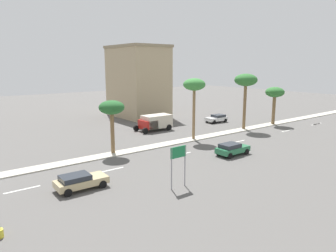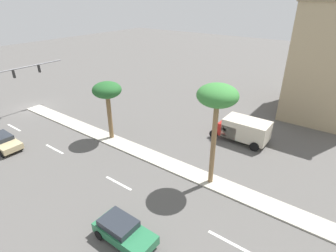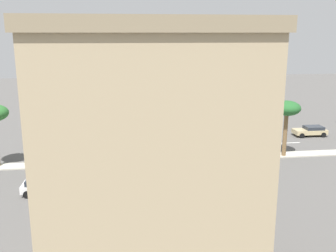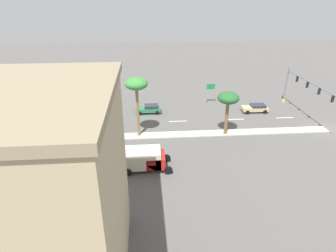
# 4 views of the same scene
# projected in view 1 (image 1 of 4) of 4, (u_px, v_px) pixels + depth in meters

# --- Properties ---
(ground_plane) EXTENTS (160.00, 160.00, 0.00)m
(ground_plane) POSITION_uv_depth(u_px,v_px,m) (197.00, 139.00, 42.99)
(ground_plane) COLOR #565451
(median_curb) EXTENTS (1.80, 70.26, 0.12)m
(median_curb) POSITION_uv_depth(u_px,v_px,m) (235.00, 131.00, 47.65)
(median_curb) COLOR #B7B2A3
(median_curb) RESTS_ON ground
(lane_stripe_center) EXTENTS (0.20, 2.80, 0.01)m
(lane_stripe_center) POSITION_uv_depth(u_px,v_px,m) (22.00, 190.00, 25.52)
(lane_stripe_center) COLOR silver
(lane_stripe_center) RESTS_ON ground
(lane_stripe_leading) EXTENTS (0.20, 2.80, 0.01)m
(lane_stripe_leading) POSITION_uv_depth(u_px,v_px,m) (111.00, 170.00, 30.26)
(lane_stripe_leading) COLOR silver
(lane_stripe_leading) RESTS_ON ground
(lane_stripe_near) EXTENTS (0.20, 2.80, 0.01)m
(lane_stripe_near) POSITION_uv_depth(u_px,v_px,m) (181.00, 154.00, 35.56)
(lane_stripe_near) COLOR silver
(lane_stripe_near) RESTS_ON ground
(lane_stripe_inboard) EXTENTS (0.20, 2.80, 0.01)m
(lane_stripe_inboard) POSITION_uv_depth(u_px,v_px,m) (237.00, 142.00, 41.27)
(lane_stripe_inboard) COLOR silver
(lane_stripe_inboard) RESTS_ON ground
(lane_stripe_mid) EXTENTS (0.20, 2.80, 0.01)m
(lane_stripe_mid) POSITION_uv_depth(u_px,v_px,m) (287.00, 131.00, 48.13)
(lane_stripe_mid) COLOR silver
(lane_stripe_mid) RESTS_ON ground
(lane_stripe_right) EXTENTS (0.20, 2.80, 0.01)m
(lane_stripe_right) POSITION_uv_depth(u_px,v_px,m) (316.00, 124.00, 53.27)
(lane_stripe_right) COLOR silver
(lane_stripe_right) RESTS_ON ground
(lane_stripe_left) EXTENTS (0.20, 2.80, 0.01)m
(lane_stripe_left) POSITION_uv_depth(u_px,v_px,m) (317.00, 124.00, 53.58)
(lane_stripe_left) COLOR silver
(lane_stripe_left) RESTS_ON ground
(directional_road_sign) EXTENTS (0.10, 1.56, 3.50)m
(directional_road_sign) POSITION_uv_depth(u_px,v_px,m) (178.00, 158.00, 25.46)
(directional_road_sign) COLOR gray
(directional_road_sign) RESTS_ON ground
(commercial_building) EXTENTS (11.75, 8.20, 13.45)m
(commercial_building) POSITION_uv_depth(u_px,v_px,m) (138.00, 81.00, 60.29)
(commercial_building) COLOR tan
(commercial_building) RESTS_ON ground
(palm_tree_near) EXTENTS (2.83, 2.83, 5.96)m
(palm_tree_near) POSITION_uv_depth(u_px,v_px,m) (112.00, 109.00, 34.80)
(palm_tree_near) COLOR brown
(palm_tree_near) RESTS_ON median_curb
(palm_tree_trailing) EXTENTS (2.91, 2.91, 8.06)m
(palm_tree_trailing) POSITION_uv_depth(u_px,v_px,m) (194.00, 86.00, 41.16)
(palm_tree_trailing) COLOR olive
(palm_tree_trailing) RESTS_ON median_curb
(palm_tree_far) EXTENTS (3.43, 3.43, 8.47)m
(palm_tree_far) POSITION_uv_depth(u_px,v_px,m) (246.00, 82.00, 47.70)
(palm_tree_far) COLOR brown
(palm_tree_far) RESTS_ON median_curb
(palm_tree_inboard) EXTENTS (3.07, 3.07, 6.17)m
(palm_tree_inboard) POSITION_uv_depth(u_px,v_px,m) (275.00, 94.00, 51.96)
(palm_tree_inboard) COLOR brown
(palm_tree_inboard) RESTS_ON median_curb
(sedan_white_far) EXTENTS (2.11, 3.90, 1.32)m
(sedan_white_far) POSITION_uv_depth(u_px,v_px,m) (217.00, 118.00, 55.04)
(sedan_white_far) COLOR silver
(sedan_white_far) RESTS_ON ground
(sedan_green_right) EXTENTS (1.91, 3.98, 1.36)m
(sedan_green_right) POSITION_uv_depth(u_px,v_px,m) (232.00, 149.00, 35.12)
(sedan_green_right) COLOR #287047
(sedan_green_right) RESTS_ON ground
(sedan_tan_left) EXTENTS (2.02, 4.15, 1.28)m
(sedan_tan_left) POSITION_uv_depth(u_px,v_px,m) (80.00, 181.00, 25.50)
(sedan_tan_left) COLOR tan
(sedan_tan_left) RESTS_ON ground
(box_truck) EXTENTS (2.75, 5.58, 2.36)m
(box_truck) POSITION_uv_depth(u_px,v_px,m) (155.00, 122.00, 48.09)
(box_truck) COLOR #B21E19
(box_truck) RESTS_ON ground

